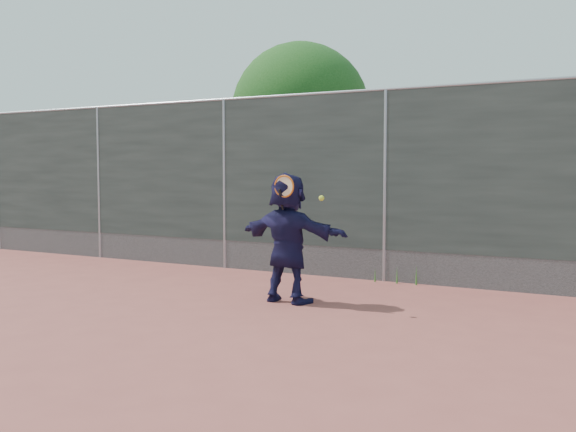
% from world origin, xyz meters
% --- Properties ---
extents(ground, '(80.00, 80.00, 0.00)m').
position_xyz_m(ground, '(0.00, 0.00, 0.00)').
color(ground, '#9E4C42').
rests_on(ground, ground).
extents(player, '(1.63, 0.66, 1.72)m').
position_xyz_m(player, '(-0.58, 1.35, 0.86)').
color(player, '#17153C').
rests_on(player, ground).
extents(fence, '(20.00, 0.06, 3.03)m').
position_xyz_m(fence, '(-0.00, 3.50, 1.58)').
color(fence, '#38423D').
rests_on(fence, ground).
extents(swing_action, '(0.75, 0.21, 0.51)m').
position_xyz_m(swing_action, '(-0.48, 1.15, 1.51)').
color(swing_action, '#CA5A13').
rests_on(swing_action, ground).
extents(tree_left, '(3.15, 3.00, 4.53)m').
position_xyz_m(tree_left, '(-2.85, 6.55, 2.94)').
color(tree_left, '#382314').
rests_on(tree_left, ground).
extents(weed_clump, '(0.68, 0.07, 0.30)m').
position_xyz_m(weed_clump, '(0.29, 3.38, 0.13)').
color(weed_clump, '#387226').
rests_on(weed_clump, ground).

